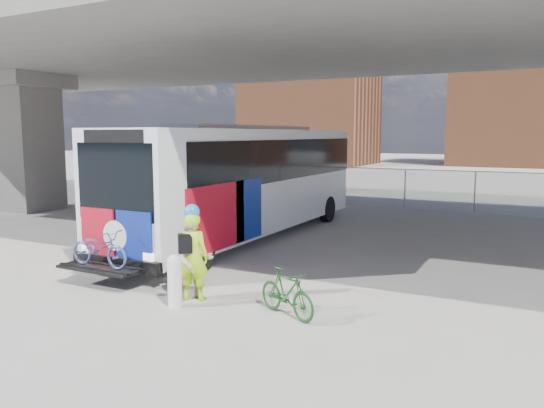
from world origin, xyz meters
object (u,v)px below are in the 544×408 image
Objects in this scene: bollard at (175,279)px; bike_parked at (287,293)px; bus at (248,174)px; cyclist_tan at (194,259)px; cyclist_hivis at (193,254)px.

bike_parked is at bearing 13.98° from bollard.
bike_parked is at bearing -54.65° from bus.
bus is 6.88m from cyclist_tan.
bollard is 0.62m from cyclist_tan.
bus reaches higher than bollard.
cyclist_hivis is (0.05, 0.55, 0.40)m from bollard.
bike_parked is at bearing 165.15° from cyclist_hivis.
cyclist_tan is (0.02, -0.00, -0.10)m from cyclist_hivis.
bike_parked is at bearing -43.05° from cyclist_tan.
bus is 8.55× the size of bike_parked.
cyclist_tan is (0.08, 0.54, 0.29)m from bollard.
cyclist_tan reaches higher than bollard.
bollard is 2.27m from bike_parked.
cyclist_tan is at bearing -69.47° from bus.
cyclist_hivis is 1.33× the size of bike_parked.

